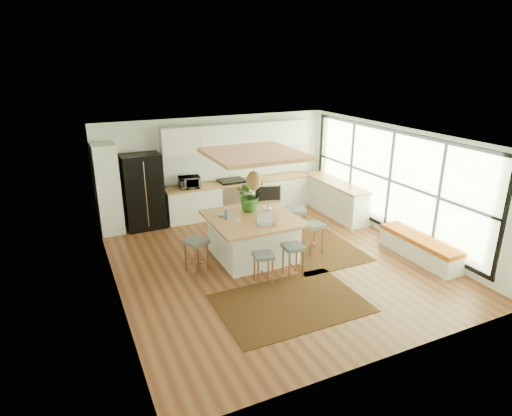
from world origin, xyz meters
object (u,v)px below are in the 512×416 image
island (253,237)px  stool_right_back (296,225)px  stool_right_front (313,238)px  microwave (189,181)px  stool_left_side (197,255)px  monitor (268,198)px  laptop (266,220)px  stool_near_left (263,267)px  island_plant (250,198)px  fridge (143,193)px  stool_near_right (293,260)px

island → stool_right_back: 1.45m
island → stool_right_back: (1.36, 0.48, -0.11)m
island → stool_right_back: bearing=19.4°
stool_right_front → microwave: 3.72m
island → stool_left_side: size_ratio=2.64×
monitor → microwave: (-1.12, 2.39, -0.08)m
stool_right_front → monitor: bearing=138.3°
stool_left_side → laptop: (1.39, -0.39, 0.70)m
stool_right_front → laptop: (-1.26, -0.15, 0.70)m
island → stool_near_left: bearing=-104.6°
microwave → stool_near_left: bearing=-78.7°
stool_right_front → island_plant: island_plant is taller
stool_near_left → fridge: bearing=110.8°
stool_near_right → laptop: laptop is taller
fridge → stool_left_side: 3.00m
microwave → laptop: bearing=-71.5°
stool_right_back → laptop: 1.79m
fridge → stool_left_side: bearing=-81.7°
laptop → fridge: bearing=131.3°
island → stool_right_back: island is taller
stool_left_side → monitor: (1.86, 0.47, 0.83)m
fridge → stool_right_front: bearing=-46.2°
fridge → monitor: fridge is taller
stool_near_left → stool_left_side: (-1.02, 1.04, 0.00)m
stool_right_front → microwave: (-1.91, 3.10, 0.76)m
laptop → monitor: size_ratio=0.59×
monitor → island_plant: bearing=180.0°
monitor → island_plant: island_plant is taller
laptop → microwave: microwave is taller
stool_near_left → island_plant: (0.44, 1.61, 0.86)m
stool_near_left → stool_right_front: stool_right_front is taller
stool_near_left → stool_left_side: size_ratio=0.90×
monitor → microwave: monitor is taller
stool_right_front → laptop: laptop is taller
fridge → microwave: 1.23m
island → stool_near_right: island is taller
stool_right_front → stool_near_right: bearing=-141.0°
stool_near_right → stool_right_front: (0.95, 0.77, 0.00)m
stool_near_left → monitor: 1.91m
island → island_plant: island_plant is taller
monitor → stool_left_side: bearing=-151.2°
stool_right_back → microwave: size_ratio=1.38×
laptop → stool_right_front: bearing=18.8°
island → laptop: laptop is taller
stool_near_right → stool_right_front: size_ratio=0.97×
stool_near_left → microwave: microwave is taller
stool_right_front → fridge: bearing=134.8°
stool_near_left → stool_left_side: stool_left_side is taller
stool_near_left → stool_right_back: (1.67, 1.66, 0.00)m
island_plant → stool_right_back: bearing=2.1°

